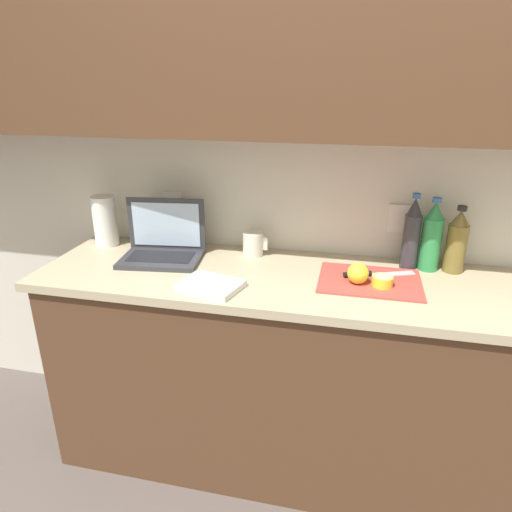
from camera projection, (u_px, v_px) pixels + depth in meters
ground_plane at (336, 463)px, 2.07m from camera, size 12.00×12.00×0.00m
wall_back at (366, 99)px, 1.70m from camera, size 5.20×0.38×2.60m
counter_unit at (349, 379)px, 1.90m from camera, size 2.49×0.59×0.90m
laptop at (164, 245)px, 1.96m from camera, size 0.36×0.27×0.25m
cutting_board at (371, 281)px, 1.74m from camera, size 0.38×0.29×0.01m
knife at (368, 274)px, 1.77m from camera, size 0.28×0.13×0.02m
lemon_half_cut at (384, 281)px, 1.68m from camera, size 0.08×0.08×0.04m
lemon_whole_beside at (359, 273)px, 1.70m from camera, size 0.08×0.08×0.08m
bottle_green_soda at (458, 242)px, 1.79m from camera, size 0.08×0.08×0.27m
bottle_oil_tall at (433, 237)px, 1.81m from camera, size 0.08×0.08×0.30m
bottle_water_clear at (413, 234)px, 1.82m from camera, size 0.07×0.07×0.31m
measuring_cup at (254, 244)px, 1.99m from camera, size 0.11×0.09×0.10m
paper_towel_roll at (106, 221)px, 2.09m from camera, size 0.11×0.11×0.23m
dish_towel at (212, 285)px, 1.68m from camera, size 0.25×0.21×0.02m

